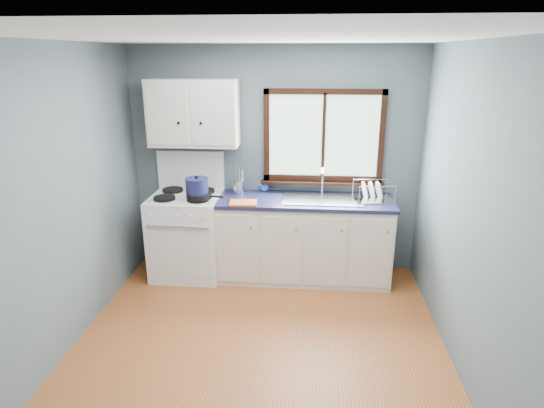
# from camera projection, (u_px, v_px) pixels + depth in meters

# --- Properties ---
(floor) EXTENTS (3.20, 3.60, 0.02)m
(floor) POSITION_uv_depth(u_px,v_px,m) (257.00, 359.00, 3.77)
(floor) COLOR #9D5427
(floor) RESTS_ON ground
(ceiling) EXTENTS (3.20, 3.60, 0.02)m
(ceiling) POSITION_uv_depth(u_px,v_px,m) (253.00, 36.00, 2.98)
(ceiling) COLOR white
(ceiling) RESTS_ON wall_back
(wall_back) EXTENTS (3.20, 0.02, 2.50)m
(wall_back) POSITION_uv_depth(u_px,v_px,m) (275.00, 162.00, 5.08)
(wall_back) COLOR #526166
(wall_back) RESTS_ON ground
(wall_front) EXTENTS (3.20, 0.02, 2.50)m
(wall_front) POSITION_uv_depth(u_px,v_px,m) (195.00, 384.00, 1.66)
(wall_front) COLOR #526166
(wall_front) RESTS_ON ground
(wall_left) EXTENTS (0.02, 3.60, 2.50)m
(wall_left) POSITION_uv_depth(u_px,v_px,m) (48.00, 210.00, 3.50)
(wall_left) COLOR #526166
(wall_left) RESTS_ON ground
(wall_right) EXTENTS (0.02, 3.60, 2.50)m
(wall_right) POSITION_uv_depth(u_px,v_px,m) (479.00, 223.00, 3.24)
(wall_right) COLOR #526166
(wall_right) RESTS_ON ground
(gas_range) EXTENTS (0.76, 0.69, 1.36)m
(gas_range) POSITION_uv_depth(u_px,v_px,m) (188.00, 233.00, 5.08)
(gas_range) COLOR white
(gas_range) RESTS_ON floor
(base_cabinets) EXTENTS (1.85, 0.60, 0.88)m
(base_cabinets) POSITION_uv_depth(u_px,v_px,m) (304.00, 243.00, 5.02)
(base_cabinets) COLOR silver
(base_cabinets) RESTS_ON floor
(countertop) EXTENTS (1.89, 0.64, 0.04)m
(countertop) POSITION_uv_depth(u_px,v_px,m) (305.00, 201.00, 4.86)
(countertop) COLOR #161836
(countertop) RESTS_ON base_cabinets
(sink) EXTENTS (0.84, 0.46, 0.44)m
(sink) POSITION_uv_depth(u_px,v_px,m) (322.00, 205.00, 4.86)
(sink) COLOR silver
(sink) RESTS_ON countertop
(window) EXTENTS (1.36, 0.10, 1.03)m
(window) POSITION_uv_depth(u_px,v_px,m) (323.00, 143.00, 4.93)
(window) COLOR #9EC6A8
(window) RESTS_ON wall_back
(upper_cabinets) EXTENTS (0.95, 0.35, 0.70)m
(upper_cabinets) POSITION_uv_depth(u_px,v_px,m) (193.00, 113.00, 4.81)
(upper_cabinets) COLOR silver
(upper_cabinets) RESTS_ON wall_back
(skillet) EXTENTS (0.42, 0.30, 0.05)m
(skillet) POSITION_uv_depth(u_px,v_px,m) (199.00, 195.00, 4.76)
(skillet) COLOR black
(skillet) RESTS_ON gas_range
(stockpot) EXTENTS (0.29, 0.29, 0.24)m
(stockpot) POSITION_uv_depth(u_px,v_px,m) (197.00, 188.00, 4.75)
(stockpot) COLOR #171B4B
(stockpot) RESTS_ON gas_range
(utensil_crock) EXTENTS (0.15, 0.15, 0.36)m
(utensil_crock) POSITION_uv_depth(u_px,v_px,m) (238.00, 187.00, 5.03)
(utensil_crock) COLOR silver
(utensil_crock) RESTS_ON countertop
(thermos) EXTENTS (0.07, 0.07, 0.27)m
(thermos) POSITION_uv_depth(u_px,v_px,m) (242.00, 181.00, 5.05)
(thermos) COLOR silver
(thermos) RESTS_ON countertop
(soap_bottle) EXTENTS (0.13, 0.13, 0.25)m
(soap_bottle) POSITION_uv_depth(u_px,v_px,m) (265.00, 181.00, 5.07)
(soap_bottle) COLOR blue
(soap_bottle) RESTS_ON countertop
(dish_towel) EXTENTS (0.29, 0.22, 0.02)m
(dish_towel) POSITION_uv_depth(u_px,v_px,m) (243.00, 203.00, 4.70)
(dish_towel) COLOR #C0692A
(dish_towel) RESTS_ON countertop
(dish_rack) EXTENTS (0.44, 0.36, 0.21)m
(dish_rack) POSITION_uv_depth(u_px,v_px,m) (372.00, 195.00, 4.80)
(dish_rack) COLOR silver
(dish_rack) RESTS_ON countertop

